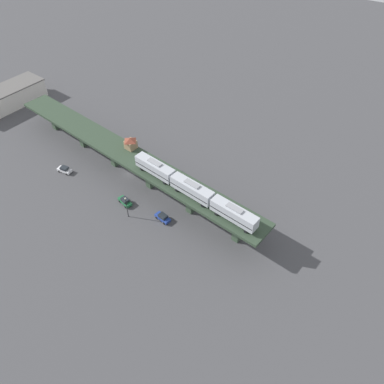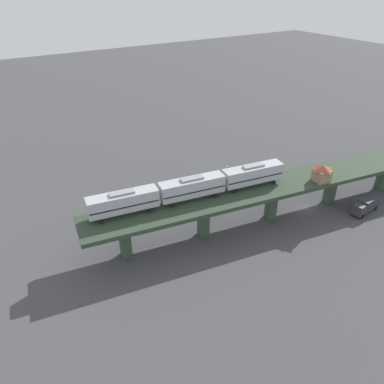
% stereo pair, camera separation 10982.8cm
% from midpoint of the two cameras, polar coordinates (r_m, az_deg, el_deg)
% --- Properties ---
extents(ground_plane, '(400.00, 400.00, 0.00)m').
position_cam_midpoint_polar(ground_plane, '(82.34, -33.25, -11.16)').
color(ground_plane, '#424244').
extents(elevated_viaduct, '(22.19, 92.21, 7.67)m').
position_cam_midpoint_polar(elevated_viaduct, '(77.67, -35.07, -8.36)').
color(elevated_viaduct, '#2C3D2C').
rests_on(elevated_viaduct, ground).
extents(subway_train, '(8.39, 37.20, 4.45)m').
position_cam_midpoint_polar(subway_train, '(58.32, -28.35, -20.75)').
color(subway_train, '#ADB2BA').
rests_on(subway_train, elevated_viaduct).
extents(signal_hut, '(3.67, 3.67, 3.40)m').
position_cam_midpoint_polar(signal_hut, '(76.59, -34.69, -5.61)').
color(signal_hut, '#8C7251').
rests_on(signal_hut, elevated_viaduct).
extents(street_car_green, '(3.04, 4.74, 1.89)m').
position_cam_midpoint_polar(street_car_green, '(76.69, -37.26, -18.15)').
color(street_car_green, '#1E6638').
rests_on(street_car_green, ground).
extents(street_car_white, '(2.27, 4.55, 1.89)m').
position_cam_midpoint_polar(street_car_white, '(93.97, -43.39, -9.03)').
color(street_car_white, silver).
rests_on(street_car_white, ground).
extents(street_car_blue, '(2.65, 4.67, 1.89)m').
position_cam_midpoint_polar(street_car_blue, '(69.27, -31.95, -23.84)').
color(street_car_blue, '#233D93').
rests_on(street_car_blue, ground).
extents(delivery_truck, '(3.02, 7.40, 3.20)m').
position_cam_midpoint_polar(delivery_truck, '(89.39, -33.06, -4.21)').
color(delivery_truck, '#333338').
rests_on(delivery_truck, ground).
extents(street_lamp, '(0.44, 0.44, 6.94)m').
position_cam_midpoint_polar(street_lamp, '(72.00, -39.17, -20.26)').
color(street_lamp, black).
rests_on(street_lamp, ground).
extents(warehouse_building, '(29.49, 13.20, 6.80)m').
position_cam_midpoint_polar(warehouse_building, '(132.04, -45.44, 5.51)').
color(warehouse_building, beige).
rests_on(warehouse_building, ground).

